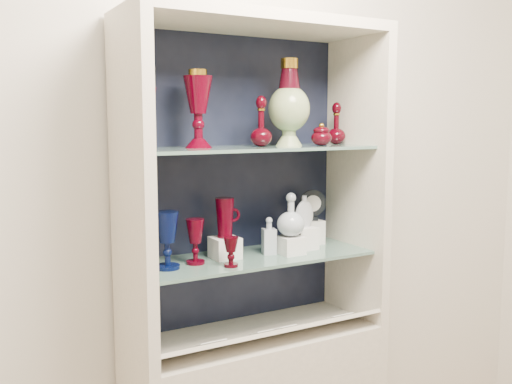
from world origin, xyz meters
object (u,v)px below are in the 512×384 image
pedestal_lamp_left (144,116)px  ruby_decanter_a (261,118)px  flat_flask (304,211)px  cameo_medallion (313,205)px  cobalt_goblet (167,240)px  lidded_bowl (321,134)px  ruby_goblet_small (231,252)px  pedestal_lamp_right (198,109)px  enamel_urn (289,103)px  ruby_decanter_b (336,122)px  clear_square_bottle (269,236)px  ruby_pitcher (225,218)px  clear_round_decanter (291,216)px  ruby_goblet_tall (195,242)px

pedestal_lamp_left → ruby_decanter_a: bearing=5.4°
flat_flask → cameo_medallion: bearing=28.5°
cobalt_goblet → lidded_bowl: bearing=-3.8°
cobalt_goblet → ruby_goblet_small: bearing=-22.2°
pedestal_lamp_right → enamel_urn: 0.38m
enamel_urn → ruby_decanter_a: size_ratio=1.56×
pedestal_lamp_right → lidded_bowl: pedestal_lamp_right is taller
ruby_decanter_b → lidded_bowl: bearing=-146.5°
cobalt_goblet → clear_square_bottle: size_ratio=1.40×
pedestal_lamp_left → cameo_medallion: bearing=8.8°
cobalt_goblet → ruby_pitcher: bearing=9.4°
ruby_pitcher → flat_flask: bearing=1.5°
pedestal_lamp_left → flat_flask: pedestal_lamp_left is taller
pedestal_lamp_right → ruby_decanter_a: (0.25, -0.02, -0.03)m
ruby_decanter_b → clear_square_bottle: 0.56m
pedestal_lamp_right → clear_square_bottle: size_ratio=1.91×
ruby_decanter_b → cameo_medallion: 0.36m
pedestal_lamp_right → cameo_medallion: 0.67m
ruby_decanter_a → ruby_goblet_small: size_ratio=1.99×
enamel_urn → clear_square_bottle: 0.52m
pedestal_lamp_right → ruby_decanter_a: bearing=-5.5°
enamel_urn → ruby_decanter_b: bearing=7.8°
ruby_goblet_small → cameo_medallion: (0.47, 0.17, 0.11)m
clear_round_decanter → ruby_goblet_small: bearing=-168.3°
ruby_decanter_b → flat_flask: ruby_decanter_b is taller
cobalt_goblet → ruby_goblet_tall: size_ratio=1.23×
cobalt_goblet → flat_flask: size_ratio=1.53×
clear_square_bottle → flat_flask: 0.19m
ruby_decanter_a → ruby_decanter_b: ruby_decanter_a is taller
ruby_decanter_a → cobalt_goblet: bearing=-177.7°
flat_flask → lidded_bowl: bearing=-72.6°
pedestal_lamp_left → ruby_goblet_tall: (0.20, 0.04, -0.45)m
ruby_decanter_a → flat_flask: size_ratio=1.60×
ruby_decanter_b → clear_square_bottle: (-0.35, -0.04, -0.44)m
ruby_goblet_small → ruby_pitcher: (0.04, 0.12, 0.10)m
enamel_urn → ruby_goblet_tall: enamel_urn is taller
pedestal_lamp_right → enamel_urn: bearing=-2.9°
cobalt_goblet → flat_flask: 0.60m
ruby_decanter_b → flat_flask: 0.40m
ruby_goblet_tall → ruby_goblet_small: size_ratio=1.54×
pedestal_lamp_right → clear_round_decanter: size_ratio=1.70×
clear_square_bottle → ruby_goblet_tall: bearing=-179.3°
ruby_goblet_small → ruby_pitcher: size_ratio=0.71×
enamel_urn → lidded_bowl: (0.11, -0.06, -0.12)m
ruby_goblet_small → flat_flask: bearing=15.7°
ruby_decanter_a → clear_square_bottle: 0.46m
clear_square_bottle → ruby_goblet_small: bearing=-154.6°
ruby_goblet_tall → ruby_decanter_a: bearing=-0.1°
lidded_bowl → clear_square_bottle: bearing=162.9°
lidded_bowl → ruby_goblet_small: lidded_bowl is taller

